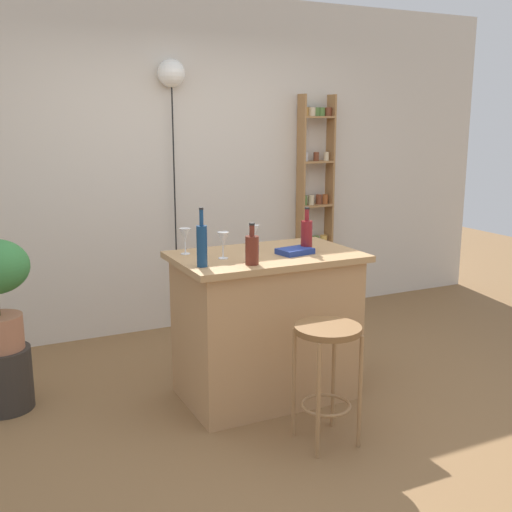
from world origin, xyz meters
The scene contains 14 objects.
ground centered at (0.00, 0.00, 0.00)m, with size 12.00×12.00×0.00m, color brown.
back_wall centered at (0.00, 1.95, 1.40)m, with size 6.40×0.10×2.80m, color beige.
kitchen_counter centered at (0.00, 0.30, 0.48)m, with size 1.16×0.72×0.96m.
bar_stool centered at (0.03, -0.40, 0.52)m, with size 0.37×0.37×0.68m.
spice_shelf centered at (1.27, 1.81, 1.04)m, with size 0.33×0.14×2.01m.
plant_stool centered at (-1.57, 0.83, 0.20)m, with size 0.35×0.35×0.40m, color #2D2823.
bottle_soda_blue centered at (-0.21, 0.07, 1.05)m, with size 0.08×0.08×0.25m.
bottle_sauce_amber centered at (0.27, 0.26, 1.06)m, with size 0.07×0.07×0.28m.
bottle_wine_red centered at (-0.49, 0.14, 1.08)m, with size 0.06×0.06×0.34m.
wine_glass_left centered at (-0.02, 0.43, 1.07)m, with size 0.07×0.07×0.16m.
wine_glass_center centered at (-0.30, 0.29, 1.07)m, with size 0.07×0.07×0.16m.
wine_glass_right centered at (-0.46, 0.51, 1.07)m, with size 0.07×0.07×0.16m.
cookbook centered at (0.16, 0.22, 0.97)m, with size 0.21×0.15×0.04m, color navy.
pendant_globe_light centered at (-0.08, 1.84, 2.12)m, with size 0.22×0.22×2.26m.
Camera 1 is at (-1.74, -3.13, 1.78)m, focal length 43.74 mm.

